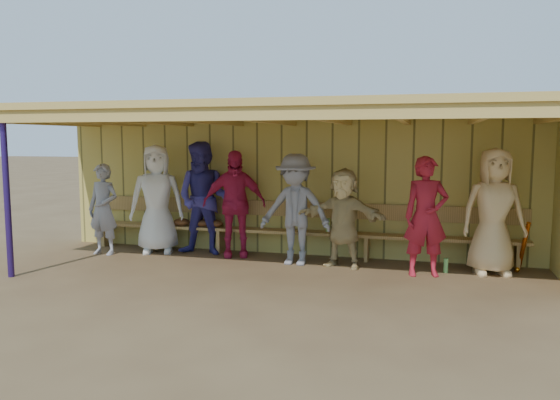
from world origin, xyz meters
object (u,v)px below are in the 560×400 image
(player_d, at_px, (234,204))
(player_f, at_px, (343,218))
(player_h, at_px, (494,212))
(player_b, at_px, (157,199))
(player_g, at_px, (426,216))
(player_a, at_px, (103,209))
(bench, at_px, (292,225))
(player_c, at_px, (203,198))
(player_e, at_px, (295,210))

(player_d, bearing_deg, player_f, -28.83)
(player_d, bearing_deg, player_h, -22.21)
(player_b, bearing_deg, player_g, -27.21)
(player_b, height_order, player_d, player_b)
(player_a, bearing_deg, player_h, 7.57)
(player_d, xyz_separation_m, player_h, (4.13, -0.15, 0.03))
(player_b, height_order, player_f, player_b)
(player_d, distance_m, bench, 1.06)
(player_b, relative_size, player_d, 1.05)
(player_a, xyz_separation_m, player_c, (1.68, 0.46, 0.19))
(bench, bearing_deg, player_d, -161.96)
(player_a, distance_m, player_e, 3.40)
(player_h, distance_m, bench, 3.25)
(bench, bearing_deg, player_h, -8.19)
(player_f, bearing_deg, player_a, -166.02)
(player_a, bearing_deg, player_b, 30.56)
(player_b, distance_m, player_f, 3.36)
(player_d, xyz_separation_m, bench, (0.94, 0.31, -0.38))
(player_b, relative_size, bench, 0.25)
(player_e, height_order, player_h, player_h)
(player_a, distance_m, player_d, 2.30)
(player_a, relative_size, player_e, 0.89)
(player_a, distance_m, bench, 3.29)
(player_f, distance_m, player_g, 1.27)
(player_e, bearing_deg, player_h, 4.44)
(player_d, bearing_deg, player_a, 171.38)
(player_h, bearing_deg, bench, 160.10)
(player_a, height_order, player_e, player_e)
(player_a, bearing_deg, player_d, 16.31)
(player_c, bearing_deg, player_d, -0.85)
(player_d, bearing_deg, player_e, -35.15)
(player_h, bearing_deg, player_b, 167.34)
(player_g, bearing_deg, player_b, 160.80)
(player_g, xyz_separation_m, bench, (-2.23, 0.81, -0.35))
(player_h, xyz_separation_m, bench, (-3.19, 0.46, -0.41))
(player_a, relative_size, player_g, 0.90)
(player_b, height_order, player_e, player_b)
(player_c, bearing_deg, player_b, -176.80)
(player_e, bearing_deg, bench, 110.50)
(player_f, bearing_deg, player_g, 2.14)
(bench, bearing_deg, player_e, -70.93)
(bench, bearing_deg, player_g, -20.03)
(player_h, bearing_deg, player_a, 171.01)
(player_a, height_order, player_g, player_g)
(player_g, height_order, player_h, player_h)
(player_f, xyz_separation_m, player_h, (2.21, 0.14, 0.16))
(player_c, height_order, bench, player_c)
(player_a, bearing_deg, player_g, 4.31)
(player_e, relative_size, player_g, 1.01)
(player_f, relative_size, bench, 0.21)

